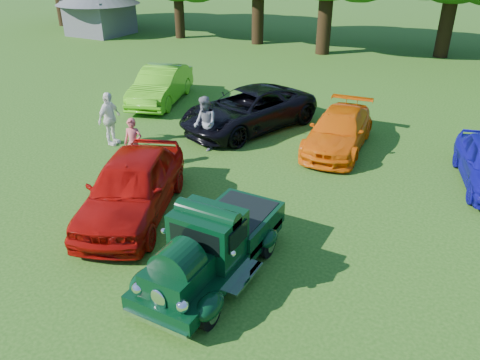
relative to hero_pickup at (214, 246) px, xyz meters
The scene contains 10 objects.
ground 1.63m from the hero_pickup, 161.48° to the left, with size 120.00×120.00×0.00m, color #215012.
hero_pickup is the anchor object (origin of this frame).
red_convertible 3.46m from the hero_pickup, 159.97° to the left, with size 2.00×4.96×1.69m, color #A10B06.
back_car_lime 12.84m from the hero_pickup, 132.00° to the left, with size 1.68×4.83×1.59m, color #4EB217.
back_car_black 9.10m from the hero_pickup, 112.61° to the left, with size 2.63×5.70×1.58m, color black.
back_car_orange 8.20m from the hero_pickup, 88.49° to the left, with size 1.88×4.62×1.34m, color #EF6308.
spectator_pink 6.22m from the hero_pickup, 145.68° to the left, with size 0.61×0.40×1.68m, color #C65251.
spectator_grey 7.07m from the hero_pickup, 123.59° to the left, with size 0.93×0.73×1.92m, color gray.
spectator_white 8.55m from the hero_pickup, 147.04° to the left, with size 1.14×0.47×1.94m, color white.
gazebo 31.78m from the hero_pickup, 137.45° to the left, with size 6.40×6.40×3.90m.
Camera 1 is at (5.88, -7.59, 6.67)m, focal length 35.00 mm.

